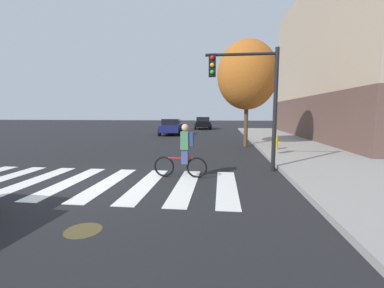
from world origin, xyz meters
name	(u,v)px	position (x,y,z in m)	size (l,w,h in m)	color
ground_plane	(101,183)	(0.00, 0.00, 0.00)	(120.00, 120.00, 0.00)	black
crosswalk_stripes	(88,183)	(-0.37, 0.00, 0.01)	(8.58, 3.52, 0.01)	silver
manhole_cover	(83,230)	(1.10, -2.92, 0.00)	(0.64, 0.64, 0.01)	#473D1E
sedan_mid	(171,126)	(-1.13, 16.53, 0.76)	(2.21, 4.34, 1.46)	navy
sedan_far	(203,123)	(1.15, 25.17, 0.78)	(2.40, 4.51, 1.50)	black
cyclist	(184,151)	(2.32, 0.94, 0.84)	(1.71, 0.37, 1.69)	black
traffic_light_near	(251,88)	(4.46, 2.20, 2.86)	(2.47, 0.28, 4.20)	black
fire_hydrant	(276,142)	(6.27, 6.63, 0.53)	(0.33, 0.22, 0.78)	gold
street_tree_near	(247,75)	(4.94, 8.79, 4.22)	(3.51, 3.51, 6.25)	#4C3823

